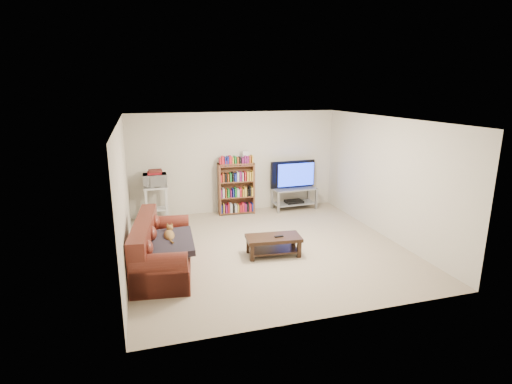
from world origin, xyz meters
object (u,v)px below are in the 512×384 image
object	(u,v)px
bookshelf	(236,188)
tv_stand	(294,195)
sofa	(159,252)
coffee_table	(273,242)

from	to	relation	value
bookshelf	tv_stand	bearing A→B (deg)	1.20
sofa	coffee_table	distance (m)	2.01
coffee_table	bookshelf	distance (m)	2.62
coffee_table	tv_stand	distance (m)	2.92
coffee_table	tv_stand	world-z (taller)	tv_stand
tv_stand	bookshelf	xyz separation A→B (m)	(-1.47, 0.03, 0.28)
sofa	tv_stand	size ratio (longest dim) A/B	1.92
sofa	tv_stand	distance (m)	4.29
coffee_table	bookshelf	world-z (taller)	bookshelf
bookshelf	sofa	bearing A→B (deg)	-124.18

